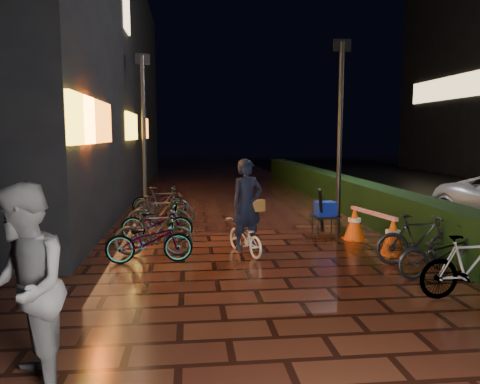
{
  "coord_description": "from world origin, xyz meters",
  "views": [
    {
      "loc": [
        -1.53,
        -7.29,
        2.33
      ],
      "look_at": [
        -0.45,
        2.63,
        1.1
      ],
      "focal_mm": 35.0,
      "sensor_mm": 36.0,
      "label": 1
    }
  ],
  "objects": [
    {
      "name": "ground",
      "position": [
        0.0,
        0.0,
        0.0
      ],
      "size": [
        80.0,
        80.0,
        0.0
      ],
      "primitive_type": "plane",
      "color": "#381911",
      "rests_on": "ground"
    },
    {
      "name": "lamp_post_hedge",
      "position": [
        2.41,
        4.67,
        2.61
      ],
      "size": [
        0.45,
        0.13,
        4.75
      ],
      "color": "black",
      "rests_on": "ground"
    },
    {
      "name": "cart_assembly",
      "position": [
        1.58,
        3.11,
        0.58
      ],
      "size": [
        0.64,
        0.66,
        1.13
      ],
      "color": "black",
      "rests_on": "ground"
    },
    {
      "name": "traffic_barrier",
      "position": [
        2.25,
        1.92,
        0.37
      ],
      "size": [
        0.75,
        1.85,
        0.75
      ],
      "color": "#F64F0C",
      "rests_on": "ground"
    },
    {
      "name": "cyclist",
      "position": [
        -0.45,
        1.55,
        0.69
      ],
      "size": [
        0.89,
        1.38,
        1.87
      ],
      "color": "white",
      "rests_on": "ground"
    },
    {
      "name": "parked_bikes_storefront",
      "position": [
        -2.27,
        3.7,
        0.43
      ],
      "size": [
        1.86,
        5.87,
        0.92
      ],
      "color": "black",
      "rests_on": "ground"
    },
    {
      "name": "lamp_post_sf",
      "position": [
        -2.93,
        7.82,
        2.65
      ],
      "size": [
        0.46,
        0.16,
        4.82
      ],
      "color": "black",
      "rests_on": "ground"
    },
    {
      "name": "hedge",
      "position": [
        3.3,
        8.0,
        0.5
      ],
      "size": [
        0.7,
        20.0,
        1.0
      ],
      "primitive_type": "cube",
      "color": "black",
      "rests_on": "ground"
    },
    {
      "name": "parked_bikes_hedge",
      "position": [
        2.51,
        -0.33,
        0.44
      ],
      "size": [
        1.68,
        2.24,
        0.92
      ],
      "color": "black",
      "rests_on": "ground"
    },
    {
      "name": "bystander_person",
      "position": [
        -3.01,
        -3.09,
        0.96
      ],
      "size": [
        1.0,
        1.12,
        1.92
      ],
      "primitive_type": "imported",
      "rotation": [
        0.0,
        0.0,
        -1.23
      ],
      "color": "#5D5D5F",
      "rests_on": "ground"
    }
  ]
}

